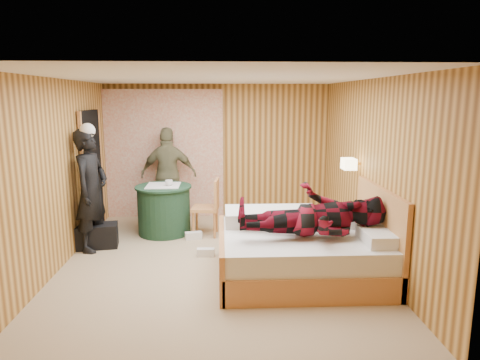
{
  "coord_description": "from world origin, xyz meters",
  "views": [
    {
      "loc": [
        0.06,
        -5.62,
        2.25
      ],
      "look_at": [
        0.34,
        0.57,
        1.05
      ],
      "focal_mm": 32.0,
      "sensor_mm": 36.0,
      "label": 1
    }
  ],
  "objects_px": {
    "duffel_bag": "(96,236)",
    "woman_standing": "(91,190)",
    "nightstand": "(345,234)",
    "man_on_bed": "(313,204)",
    "chair_far": "(168,192)",
    "bed": "(305,250)",
    "chair_near": "(210,203)",
    "round_table": "(164,209)",
    "man_at_table": "(169,175)",
    "wall_lamp": "(349,164)"
  },
  "relations": [
    {
      "from": "duffel_bag",
      "to": "woman_standing",
      "type": "relative_size",
      "value": 0.35
    },
    {
      "from": "woman_standing",
      "to": "nightstand",
      "type": "bearing_deg",
      "value": -81.67
    },
    {
      "from": "man_on_bed",
      "to": "woman_standing",
      "type": "bearing_deg",
      "value": 156.24
    },
    {
      "from": "chair_far",
      "to": "woman_standing",
      "type": "distance_m",
      "value": 1.78
    },
    {
      "from": "bed",
      "to": "duffel_bag",
      "type": "bearing_deg",
      "value": 158.5
    },
    {
      "from": "woman_standing",
      "to": "man_on_bed",
      "type": "height_order",
      "value": "man_on_bed"
    },
    {
      "from": "chair_near",
      "to": "duffel_bag",
      "type": "xyz_separation_m",
      "value": [
        -1.73,
        -0.52,
        -0.37
      ]
    },
    {
      "from": "nightstand",
      "to": "duffel_bag",
      "type": "height_order",
      "value": "nightstand"
    },
    {
      "from": "nightstand",
      "to": "round_table",
      "type": "xyz_separation_m",
      "value": [
        -2.78,
        1.02,
        0.15
      ]
    },
    {
      "from": "round_table",
      "to": "chair_near",
      "type": "xyz_separation_m",
      "value": [
        0.77,
        -0.14,
        0.13
      ]
    },
    {
      "from": "woman_standing",
      "to": "bed",
      "type": "bearing_deg",
      "value": -97.44
    },
    {
      "from": "chair_near",
      "to": "nightstand",
      "type": "bearing_deg",
      "value": 72.05
    },
    {
      "from": "nightstand",
      "to": "man_at_table",
      "type": "height_order",
      "value": "man_at_table"
    },
    {
      "from": "bed",
      "to": "chair_near",
      "type": "xyz_separation_m",
      "value": [
        -1.24,
        1.69,
        0.21
      ]
    },
    {
      "from": "bed",
      "to": "chair_far",
      "type": "bearing_deg",
      "value": 128.48
    },
    {
      "from": "bed",
      "to": "nightstand",
      "type": "height_order",
      "value": "bed"
    },
    {
      "from": "round_table",
      "to": "chair_near",
      "type": "bearing_deg",
      "value": -10.4
    },
    {
      "from": "man_at_table",
      "to": "man_on_bed",
      "type": "bearing_deg",
      "value": 127.82
    },
    {
      "from": "round_table",
      "to": "nightstand",
      "type": "bearing_deg",
      "value": -20.25
    },
    {
      "from": "bed",
      "to": "man_on_bed",
      "type": "relative_size",
      "value": 1.19
    },
    {
      "from": "bed",
      "to": "man_at_table",
      "type": "distance_m",
      "value": 3.34
    },
    {
      "from": "nightstand",
      "to": "bed",
      "type": "bearing_deg",
      "value": -133.36
    },
    {
      "from": "nightstand",
      "to": "duffel_bag",
      "type": "relative_size",
      "value": 0.85
    },
    {
      "from": "chair_near",
      "to": "woman_standing",
      "type": "distance_m",
      "value": 1.86
    },
    {
      "from": "bed",
      "to": "round_table",
      "type": "bearing_deg",
      "value": 137.82
    },
    {
      "from": "nightstand",
      "to": "chair_near",
      "type": "relative_size",
      "value": 0.57
    },
    {
      "from": "duffel_bag",
      "to": "man_on_bed",
      "type": "xyz_separation_m",
      "value": [
        3.0,
        -1.4,
        0.82
      ]
    },
    {
      "from": "round_table",
      "to": "man_on_bed",
      "type": "height_order",
      "value": "man_on_bed"
    },
    {
      "from": "woman_standing",
      "to": "man_at_table",
      "type": "relative_size",
      "value": 1.05
    },
    {
      "from": "woman_standing",
      "to": "man_on_bed",
      "type": "bearing_deg",
      "value": -101.03
    },
    {
      "from": "nightstand",
      "to": "round_table",
      "type": "bearing_deg",
      "value": 159.75
    },
    {
      "from": "bed",
      "to": "chair_far",
      "type": "distance_m",
      "value": 3.27
    },
    {
      "from": "round_table",
      "to": "chair_far",
      "type": "distance_m",
      "value": 0.74
    },
    {
      "from": "wall_lamp",
      "to": "chair_near",
      "type": "xyz_separation_m",
      "value": [
        -2.05,
        0.76,
        -0.75
      ]
    },
    {
      "from": "wall_lamp",
      "to": "nightstand",
      "type": "relative_size",
      "value": 0.48
    },
    {
      "from": "nightstand",
      "to": "man_on_bed",
      "type": "distance_m",
      "value": 1.46
    },
    {
      "from": "chair_far",
      "to": "man_on_bed",
      "type": "distance_m",
      "value": 3.5
    },
    {
      "from": "woman_standing",
      "to": "man_at_table",
      "type": "bearing_deg",
      "value": -19.39
    },
    {
      "from": "man_at_table",
      "to": "bed",
      "type": "bearing_deg",
      "value": 129.74
    },
    {
      "from": "chair_near",
      "to": "man_on_bed",
      "type": "bearing_deg",
      "value": 39.43
    },
    {
      "from": "round_table",
      "to": "man_on_bed",
      "type": "bearing_deg",
      "value": -45.15
    },
    {
      "from": "round_table",
      "to": "woman_standing",
      "type": "relative_size",
      "value": 0.51
    },
    {
      "from": "wall_lamp",
      "to": "bed",
      "type": "distance_m",
      "value": 1.56
    },
    {
      "from": "chair_near",
      "to": "woman_standing",
      "type": "xyz_separation_m",
      "value": [
        -1.73,
        -0.6,
        0.36
      ]
    },
    {
      "from": "chair_far",
      "to": "chair_near",
      "type": "bearing_deg",
      "value": -58.37
    },
    {
      "from": "bed",
      "to": "round_table",
      "type": "height_order",
      "value": "bed"
    },
    {
      "from": "chair_near",
      "to": "man_at_table",
      "type": "relative_size",
      "value": 0.54
    },
    {
      "from": "chair_far",
      "to": "duffel_bag",
      "type": "height_order",
      "value": "chair_far"
    },
    {
      "from": "chair_far",
      "to": "woman_standing",
      "type": "bearing_deg",
      "value": -133.12
    },
    {
      "from": "chair_near",
      "to": "round_table",
      "type": "bearing_deg",
      "value": -94.58
    }
  ]
}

